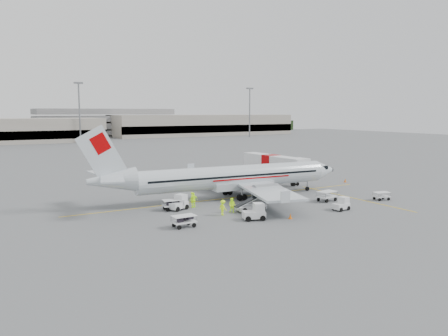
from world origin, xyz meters
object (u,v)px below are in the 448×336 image
(aircraft, at_px, (235,162))
(belt_loader, at_px, (251,200))
(tug_mid, at_px, (254,212))
(tug_fore, at_px, (341,204))
(tug_aft, at_px, (178,202))
(jet_bridge, at_px, (271,168))

(aircraft, bearing_deg, belt_loader, -103.47)
(belt_loader, relative_size, tug_mid, 1.99)
(tug_fore, bearing_deg, tug_aft, 143.01)
(belt_loader, relative_size, tug_fore, 2.34)
(tug_fore, bearing_deg, jet_bridge, 68.62)
(jet_bridge, height_order, tug_fore, jet_bridge)
(aircraft, bearing_deg, tug_fore, -57.26)
(aircraft, bearing_deg, tug_mid, -107.44)
(jet_bridge, bearing_deg, belt_loader, -133.82)
(belt_loader, distance_m, tug_mid, 4.23)
(aircraft, distance_m, tug_aft, 10.76)
(tug_mid, relative_size, tug_aft, 1.02)
(jet_bridge, relative_size, tug_aft, 7.26)
(aircraft, relative_size, belt_loader, 7.60)
(jet_bridge, bearing_deg, tug_fore, -107.04)
(jet_bridge, xyz_separation_m, tug_aft, (-22.29, -12.30, -1.30))
(tug_fore, distance_m, tug_mid, 11.48)
(tug_mid, bearing_deg, belt_loader, 79.49)
(tug_fore, relative_size, tug_aft, 0.86)
(aircraft, height_order, tug_mid, aircraft)
(jet_bridge, bearing_deg, aircraft, -145.91)
(jet_bridge, relative_size, tug_mid, 7.14)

